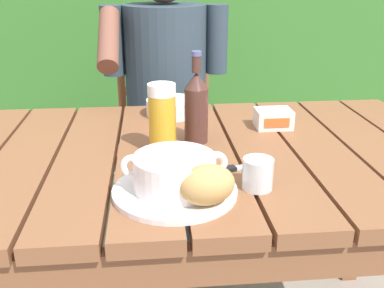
{
  "coord_description": "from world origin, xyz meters",
  "views": [
    {
      "loc": [
        -0.14,
        -1.07,
        1.18
      ],
      "look_at": [
        -0.05,
        -0.13,
        0.81
      ],
      "focal_mm": 41.79,
      "sensor_mm": 36.0,
      "label": 1
    }
  ],
  "objects_px": {
    "bread_roll": "(207,185)",
    "water_glass_small": "(258,174)",
    "person_eating": "(166,88)",
    "soup_bowl": "(175,172)",
    "beer_glass": "(162,119)",
    "diner_bowl": "(171,107)",
    "chair_near_diner": "(166,132)",
    "beer_bottle": "(196,106)",
    "table_knife": "(234,168)",
    "butter_tub": "(273,119)",
    "serving_plate": "(175,191)"
  },
  "relations": [
    {
      "from": "bread_roll",
      "to": "water_glass_small",
      "type": "relative_size",
      "value": 1.93
    },
    {
      "from": "person_eating",
      "to": "soup_bowl",
      "type": "distance_m",
      "value": 0.89
    },
    {
      "from": "beer_glass",
      "to": "diner_bowl",
      "type": "xyz_separation_m",
      "value": [
        0.04,
        0.31,
        -0.06
      ]
    },
    {
      "from": "beer_glass",
      "to": "chair_near_diner",
      "type": "bearing_deg",
      "value": 87.53
    },
    {
      "from": "beer_bottle",
      "to": "diner_bowl",
      "type": "bearing_deg",
      "value": 103.04
    },
    {
      "from": "soup_bowl",
      "to": "table_knife",
      "type": "height_order",
      "value": "soup_bowl"
    },
    {
      "from": "person_eating",
      "to": "beer_glass",
      "type": "bearing_deg",
      "value": -92.97
    },
    {
      "from": "butter_tub",
      "to": "diner_bowl",
      "type": "height_order",
      "value": "butter_tub"
    },
    {
      "from": "beer_bottle",
      "to": "butter_tub",
      "type": "xyz_separation_m",
      "value": [
        0.24,
        0.09,
        -0.07
      ]
    },
    {
      "from": "butter_tub",
      "to": "chair_near_diner",
      "type": "bearing_deg",
      "value": 112.85
    },
    {
      "from": "diner_bowl",
      "to": "bread_roll",
      "type": "bearing_deg",
      "value": -86.39
    },
    {
      "from": "person_eating",
      "to": "serving_plate",
      "type": "distance_m",
      "value": 0.88
    },
    {
      "from": "water_glass_small",
      "to": "diner_bowl",
      "type": "height_order",
      "value": "water_glass_small"
    },
    {
      "from": "soup_bowl",
      "to": "beer_bottle",
      "type": "relative_size",
      "value": 0.9
    },
    {
      "from": "person_eating",
      "to": "beer_glass",
      "type": "xyz_separation_m",
      "value": [
        -0.03,
        -0.66,
        0.09
      ]
    },
    {
      "from": "chair_near_diner",
      "to": "water_glass_small",
      "type": "bearing_deg",
      "value": -81.72
    },
    {
      "from": "soup_bowl",
      "to": "serving_plate",
      "type": "bearing_deg",
      "value": 63.43
    },
    {
      "from": "bread_roll",
      "to": "table_knife",
      "type": "bearing_deg",
      "value": 63.08
    },
    {
      "from": "water_glass_small",
      "to": "table_knife",
      "type": "distance_m",
      "value": 0.1
    },
    {
      "from": "bread_roll",
      "to": "diner_bowl",
      "type": "bearing_deg",
      "value": 93.61
    },
    {
      "from": "water_glass_small",
      "to": "table_knife",
      "type": "xyz_separation_m",
      "value": [
        -0.03,
        0.1,
        -0.03
      ]
    },
    {
      "from": "beer_bottle",
      "to": "diner_bowl",
      "type": "height_order",
      "value": "beer_bottle"
    },
    {
      "from": "chair_near_diner",
      "to": "soup_bowl",
      "type": "distance_m",
      "value": 1.13
    },
    {
      "from": "water_glass_small",
      "to": "beer_glass",
      "type": "bearing_deg",
      "value": 131.16
    },
    {
      "from": "serving_plate",
      "to": "beer_bottle",
      "type": "relative_size",
      "value": 1.07
    },
    {
      "from": "person_eating",
      "to": "butter_tub",
      "type": "bearing_deg",
      "value": -59.25
    },
    {
      "from": "soup_bowl",
      "to": "table_knife",
      "type": "bearing_deg",
      "value": 35.19
    },
    {
      "from": "serving_plate",
      "to": "diner_bowl",
      "type": "xyz_separation_m",
      "value": [
        0.02,
        0.54,
        0.02
      ]
    },
    {
      "from": "serving_plate",
      "to": "butter_tub",
      "type": "height_order",
      "value": "butter_tub"
    },
    {
      "from": "beer_bottle",
      "to": "water_glass_small",
      "type": "distance_m",
      "value": 0.31
    },
    {
      "from": "serving_plate",
      "to": "water_glass_small",
      "type": "relative_size",
      "value": 3.87
    },
    {
      "from": "chair_near_diner",
      "to": "beer_glass",
      "type": "bearing_deg",
      "value": -92.47
    },
    {
      "from": "serving_plate",
      "to": "beer_bottle",
      "type": "bearing_deg",
      "value": 75.54
    },
    {
      "from": "serving_plate",
      "to": "butter_tub",
      "type": "relative_size",
      "value": 2.5
    },
    {
      "from": "bread_roll",
      "to": "water_glass_small",
      "type": "height_order",
      "value": "bread_roll"
    },
    {
      "from": "beer_bottle",
      "to": "water_glass_small",
      "type": "xyz_separation_m",
      "value": [
        0.1,
        -0.29,
        -0.07
      ]
    },
    {
      "from": "beer_glass",
      "to": "table_knife",
      "type": "height_order",
      "value": "beer_glass"
    },
    {
      "from": "person_eating",
      "to": "butter_tub",
      "type": "height_order",
      "value": "person_eating"
    },
    {
      "from": "butter_tub",
      "to": "soup_bowl",
      "type": "bearing_deg",
      "value": -129.12
    },
    {
      "from": "person_eating",
      "to": "diner_bowl",
      "type": "xyz_separation_m",
      "value": [
        0.0,
        -0.35,
        0.03
      ]
    },
    {
      "from": "bread_roll",
      "to": "butter_tub",
      "type": "xyz_separation_m",
      "value": [
        0.26,
        0.45,
        -0.02
      ]
    },
    {
      "from": "person_eating",
      "to": "table_knife",
      "type": "distance_m",
      "value": 0.79
    },
    {
      "from": "beer_glass",
      "to": "table_knife",
      "type": "relative_size",
      "value": 1.25
    },
    {
      "from": "chair_near_diner",
      "to": "water_glass_small",
      "type": "height_order",
      "value": "chair_near_diner"
    },
    {
      "from": "chair_near_diner",
      "to": "person_eating",
      "type": "relative_size",
      "value": 0.75
    },
    {
      "from": "bread_roll",
      "to": "beer_bottle",
      "type": "height_order",
      "value": "beer_bottle"
    },
    {
      "from": "person_eating",
      "to": "beer_bottle",
      "type": "xyz_separation_m",
      "value": [
        0.06,
        -0.59,
        0.1
      ]
    },
    {
      "from": "butter_tub",
      "to": "table_knife",
      "type": "relative_size",
      "value": 0.73
    },
    {
      "from": "person_eating",
      "to": "beer_glass",
      "type": "relative_size",
      "value": 7.05
    },
    {
      "from": "bread_roll",
      "to": "chair_near_diner",
      "type": "bearing_deg",
      "value": 91.89
    }
  ]
}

